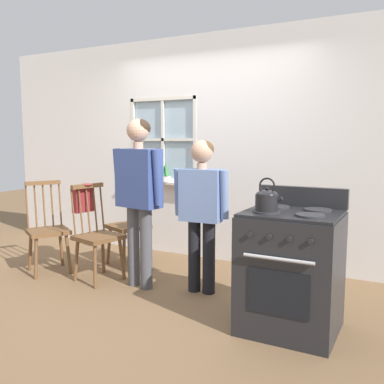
% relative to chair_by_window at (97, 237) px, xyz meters
% --- Properties ---
extents(ground_plane, '(16.00, 16.00, 0.00)m').
position_rel_chair_by_window_xyz_m(ground_plane, '(0.68, -0.10, -0.46)').
color(ground_plane, brown).
extents(wall_back, '(6.40, 0.16, 2.70)m').
position_rel_chair_by_window_xyz_m(wall_back, '(0.71, 1.30, 0.89)').
color(wall_back, white).
rests_on(wall_back, ground_plane).
extents(chair_by_window, '(0.49, 0.50, 1.00)m').
position_rel_chair_by_window_xyz_m(chair_by_window, '(0.00, 0.00, 0.00)').
color(chair_by_window, brown).
rests_on(chair_by_window, ground_plane).
extents(chair_near_wall, '(0.56, 0.57, 1.00)m').
position_rel_chair_by_window_xyz_m(chair_near_wall, '(-0.67, -0.04, 0.00)').
color(chair_near_wall, brown).
rests_on(chair_near_wall, ground_plane).
extents(chair_center_cluster, '(0.54, 0.53, 1.00)m').
position_rel_chair_by_window_xyz_m(chair_center_cluster, '(-0.03, 0.60, 0.00)').
color(chair_center_cluster, brown).
rests_on(chair_center_cluster, ground_plane).
extents(person_elderly_left, '(0.61, 0.28, 1.66)m').
position_rel_chair_by_window_xyz_m(person_elderly_left, '(0.51, 0.03, 0.57)').
color(person_elderly_left, '#4C4C51').
rests_on(person_elderly_left, ground_plane).
extents(person_teen_center, '(0.55, 0.24, 1.46)m').
position_rel_chair_by_window_xyz_m(person_teen_center, '(1.12, 0.18, 0.43)').
color(person_teen_center, black).
rests_on(person_teen_center, ground_plane).
extents(stove, '(0.71, 0.68, 1.08)m').
position_rel_chair_by_window_xyz_m(stove, '(2.09, -0.22, 0.02)').
color(stove, '#232326').
rests_on(stove, ground_plane).
extents(kettle, '(0.21, 0.17, 0.25)m').
position_rel_chair_by_window_xyz_m(kettle, '(1.93, -0.36, 0.57)').
color(kettle, black).
rests_on(kettle, stove).
extents(potted_plant, '(0.14, 0.14, 0.27)m').
position_rel_chair_by_window_xyz_m(potted_plant, '(0.09, 1.21, 0.56)').
color(potted_plant, beige).
rests_on(potted_plant, wall_back).
extents(handbag, '(0.22, 0.23, 0.31)m').
position_rel_chair_by_window_xyz_m(handbag, '(-0.23, 0.05, 0.37)').
color(handbag, maroon).
rests_on(handbag, chair_by_window).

